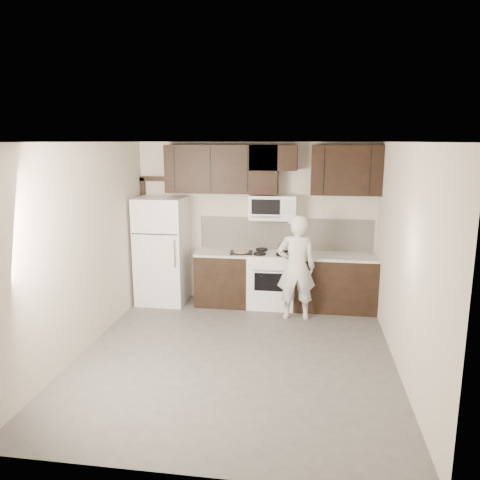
% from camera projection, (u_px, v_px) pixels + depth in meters
% --- Properties ---
extents(floor, '(4.50, 4.50, 0.00)m').
position_uv_depth(floor, '(236.00, 355.00, 6.04)').
color(floor, '#52504D').
rests_on(floor, ground).
extents(back_wall, '(4.00, 0.00, 4.00)m').
position_uv_depth(back_wall, '(256.00, 223.00, 7.94)').
color(back_wall, beige).
rests_on(back_wall, ground).
extents(ceiling, '(4.50, 4.50, 0.00)m').
position_uv_depth(ceiling, '(235.00, 142.00, 5.48)').
color(ceiling, white).
rests_on(ceiling, back_wall).
extents(counter_run, '(2.95, 0.64, 0.91)m').
position_uv_depth(counter_run, '(289.00, 280.00, 7.74)').
color(counter_run, black).
rests_on(counter_run, floor).
extents(stove, '(0.76, 0.66, 0.94)m').
position_uv_depth(stove, '(271.00, 279.00, 7.78)').
color(stove, white).
rests_on(stove, floor).
extents(backsplash, '(2.90, 0.02, 0.54)m').
position_uv_depth(backsplash, '(285.00, 234.00, 7.89)').
color(backsplash, beige).
rests_on(backsplash, counter_run).
extents(upper_cabinets, '(3.48, 0.35, 0.78)m').
position_uv_depth(upper_cabinets, '(268.00, 168.00, 7.54)').
color(upper_cabinets, black).
rests_on(upper_cabinets, back_wall).
extents(microwave, '(0.76, 0.42, 0.40)m').
position_uv_depth(microwave, '(273.00, 207.00, 7.64)').
color(microwave, white).
rests_on(microwave, upper_cabinets).
extents(refrigerator, '(0.80, 0.76, 1.80)m').
position_uv_depth(refrigerator, '(162.00, 250.00, 7.90)').
color(refrigerator, white).
rests_on(refrigerator, floor).
extents(door_trim, '(0.50, 0.08, 2.12)m').
position_uv_depth(door_trim, '(147.00, 226.00, 8.19)').
color(door_trim, black).
rests_on(door_trim, floor).
extents(saucepan, '(0.31, 0.18, 0.17)m').
position_uv_depth(saucepan, '(283.00, 247.00, 7.79)').
color(saucepan, silver).
rests_on(saucepan, stove).
extents(baking_tray, '(0.39, 0.31, 0.02)m').
position_uv_depth(baking_tray, '(241.00, 253.00, 7.66)').
color(baking_tray, black).
rests_on(baking_tray, counter_run).
extents(pizza, '(0.27, 0.27, 0.02)m').
position_uv_depth(pizza, '(241.00, 252.00, 7.66)').
color(pizza, '#C8B786').
rests_on(pizza, baking_tray).
extents(person, '(0.65, 0.47, 1.64)m').
position_uv_depth(person, '(296.00, 268.00, 7.14)').
color(person, silver).
rests_on(person, floor).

